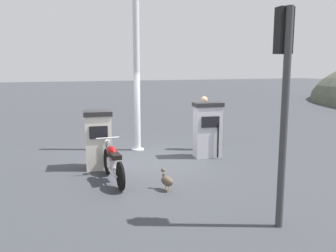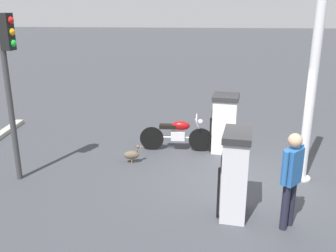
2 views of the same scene
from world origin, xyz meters
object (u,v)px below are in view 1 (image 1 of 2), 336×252
Objects in this scene: fuel_pump_far at (208,130)px; attendant_person at (204,119)px; wandering_duck at (167,180)px; fuel_pump_near at (98,139)px; roadside_traffic_light at (284,79)px; canopy_support_pole at (137,80)px; motorcycle_near_pump at (113,161)px.

attendant_person is (-0.89, 0.33, 0.17)m from fuel_pump_far.
fuel_pump_far is 3.49× the size of wandering_duck.
fuel_pump_far is at bearing 136.11° from wandering_duck.
fuel_pump_far reaches higher than fuel_pump_near.
fuel_pump_near is at bearing -155.25° from roadside_traffic_light.
attendant_person is at bearing 165.18° from roadside_traffic_light.
canopy_support_pole is (-6.21, -0.54, -0.21)m from roadside_traffic_light.
attendant_person is (-2.13, 3.47, 0.52)m from motorcycle_near_pump.
fuel_pump_near is at bearing -176.06° from motorcycle_near_pump.
fuel_pump_near is at bearing -156.03° from wandering_duck.
canopy_support_pole is at bearing 172.01° from wandering_duck.
canopy_support_pole is at bearing -134.79° from fuel_pump_far.
canopy_support_pole reaches higher than fuel_pump_near.
roadside_traffic_light is at bearing 31.19° from motorcycle_near_pump.
wandering_duck is 0.10× the size of canopy_support_pole.
fuel_pump_near is 3.28× the size of wandering_duck.
motorcycle_near_pump is at bearing -68.55° from fuel_pump_far.
fuel_pump_far is at bearing 45.21° from canopy_support_pole.
roadside_traffic_light reaches higher than wandering_duck.
motorcycle_near_pump is at bearing -27.33° from canopy_support_pole.
roadside_traffic_light is (5.47, -1.45, 1.45)m from attendant_person.
canopy_support_pole is (-0.75, -1.99, 1.24)m from attendant_person.
wandering_duck is at bearing -7.99° from canopy_support_pole.
canopy_support_pole reaches higher than motorcycle_near_pump.
attendant_person reaches higher than fuel_pump_far.
motorcycle_near_pump is (1.23, -3.14, -0.34)m from fuel_pump_far.
motorcycle_near_pump is at bearing 3.94° from fuel_pump_near.
attendant_person is at bearing 69.40° from canopy_support_pole.
wandering_duck is at bearing 23.97° from fuel_pump_near.
wandering_duck is 3.37m from roadside_traffic_light.
canopy_support_pole is (-3.93, 0.55, 2.01)m from wandering_duck.
attendant_person is 5.84m from roadside_traffic_light.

